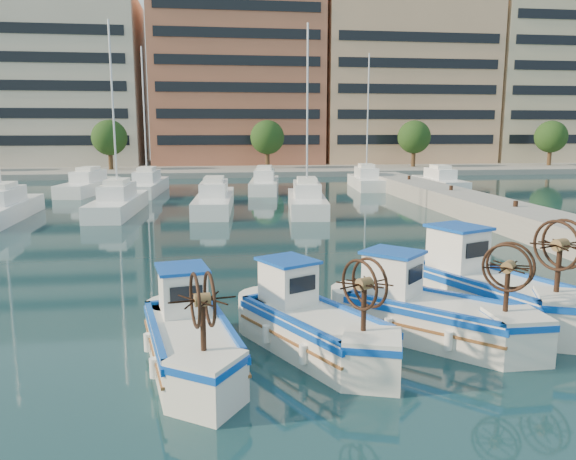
% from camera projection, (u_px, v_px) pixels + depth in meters
% --- Properties ---
extents(ground, '(300.00, 300.00, 0.00)m').
position_uv_depth(ground, '(323.00, 340.00, 14.01)').
color(ground, '#1A3F45').
rests_on(ground, ground).
extents(waterfront, '(180.00, 40.00, 25.60)m').
position_uv_depth(waterfront, '(297.00, 85.00, 76.68)').
color(waterfront, gray).
rests_on(waterfront, ground).
extents(yacht_marina, '(37.16, 22.82, 11.50)m').
position_uv_depth(yacht_marina, '(195.00, 194.00, 40.53)').
color(yacht_marina, white).
rests_on(yacht_marina, ground).
extents(fishing_boat_a, '(2.39, 4.25, 2.58)m').
position_uv_depth(fishing_boat_a, '(190.00, 335.00, 12.36)').
color(fishing_boat_a, silver).
rests_on(fishing_boat_a, ground).
extents(fishing_boat_b, '(3.31, 4.31, 2.60)m').
position_uv_depth(fishing_boat_b, '(311.00, 322.00, 13.17)').
color(fishing_boat_b, silver).
rests_on(fishing_boat_b, ground).
extents(fishing_boat_c, '(4.16, 4.15, 2.70)m').
position_uv_depth(fishing_boat_c, '(428.00, 310.00, 13.94)').
color(fishing_boat_c, silver).
rests_on(fishing_boat_c, ground).
extents(fishing_boat_d, '(3.61, 5.07, 3.05)m').
position_uv_depth(fishing_boat_d, '(487.00, 287.00, 15.65)').
color(fishing_boat_d, silver).
rests_on(fishing_boat_d, ground).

